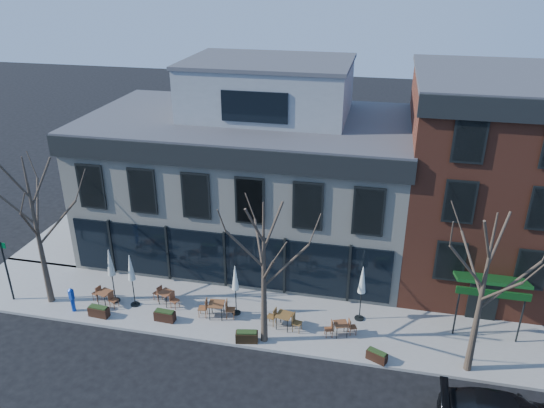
# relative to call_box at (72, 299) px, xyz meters

# --- Properties ---
(ground) EXTENTS (120.00, 120.00, 0.00)m
(ground) POSITION_rel_call_box_xyz_m (6.88, 3.74, -0.86)
(ground) COLOR black
(ground) RESTS_ON ground
(sidewalk_front) EXTENTS (33.50, 4.70, 0.15)m
(sidewalk_front) POSITION_rel_call_box_xyz_m (10.13, 1.59, -0.79)
(sidewalk_front) COLOR gray
(sidewalk_front) RESTS_ON ground
(sidewalk_side) EXTENTS (4.50, 12.00, 0.15)m
(sidewalk_side) POSITION_rel_call_box_xyz_m (-4.37, 9.74, -0.79)
(sidewalk_side) COLOR gray
(sidewalk_side) RESTS_ON ground
(corner_building) EXTENTS (18.39, 10.39, 11.10)m
(corner_building) POSITION_rel_call_box_xyz_m (6.95, 8.81, 3.86)
(corner_building) COLOR beige
(corner_building) RESTS_ON ground
(red_brick_building) EXTENTS (8.20, 11.78, 11.18)m
(red_brick_building) POSITION_rel_call_box_xyz_m (19.88, 8.72, 4.77)
(red_brick_building) COLOR brown
(red_brick_building) RESTS_ON ground
(tree_corner) EXTENTS (3.93, 3.98, 7.92)m
(tree_corner) POSITION_rel_call_box_xyz_m (-1.61, 0.53, 3.38)
(tree_corner) COLOR #382B21
(tree_corner) RESTS_ON sidewalk_front
(tree_mid) EXTENTS (3.50, 3.55, 7.04)m
(tree_mid) POSITION_rel_call_box_xyz_m (9.89, -0.17, 2.93)
(tree_mid) COLOR #382B21
(tree_mid) RESTS_ON sidewalk_front
(tree_right) EXTENTS (3.72, 3.77, 7.48)m
(tree_right) POSITION_rel_call_box_xyz_m (18.89, -0.17, 3.16)
(tree_right) COLOR #382B21
(tree_right) RESTS_ON sidewalk_front
(sign_pole) EXTENTS (0.50, 0.10, 3.40)m
(sign_pole) POSITION_rel_call_box_xyz_m (-3.62, 0.24, 1.21)
(sign_pole) COLOR black
(sign_pole) RESTS_ON sidewalk_front
(call_box) EXTENTS (0.27, 0.27, 1.35)m
(call_box) POSITION_rel_call_box_xyz_m (0.00, 0.00, 0.00)
(call_box) COLOR #0C319C
(call_box) RESTS_ON sidewalk_front
(cafe_set_0) EXTENTS (1.68, 0.91, 0.86)m
(cafe_set_0) POSITION_rel_call_box_xyz_m (1.27, 0.91, -0.27)
(cafe_set_0) COLOR brown
(cafe_set_0) RESTS_ON sidewalk_front
(cafe_set_1) EXTENTS (1.67, 1.00, 0.87)m
(cafe_set_1) POSITION_rel_call_box_xyz_m (4.32, 1.56, -0.27)
(cafe_set_1) COLOR brown
(cafe_set_1) RESTS_ON sidewalk_front
(cafe_set_2) EXTENTS (1.89, 0.83, 0.98)m
(cafe_set_2) POSITION_rel_call_box_xyz_m (7.19, 1.05, -0.21)
(cafe_set_2) COLOR brown
(cafe_set_2) RESTS_ON sidewalk_front
(cafe_set_4) EXTENTS (1.82, 0.83, 0.93)m
(cafe_set_4) POSITION_rel_call_box_xyz_m (10.60, 0.93, -0.23)
(cafe_set_4) COLOR brown
(cafe_set_4) RESTS_ON sidewalk_front
(cafe_set_5) EXTENTS (1.58, 0.91, 0.81)m
(cafe_set_5) POSITION_rel_call_box_xyz_m (13.30, 0.95, -0.30)
(cafe_set_5) COLOR brown
(cafe_set_5) RESTS_ON sidewalk_front
(umbrella_0) EXTENTS (0.49, 0.49, 3.04)m
(umbrella_0) POSITION_rel_call_box_xyz_m (1.65, 1.22, 1.43)
(umbrella_0) COLOR black
(umbrella_0) RESTS_ON sidewalk_front
(umbrella_1) EXTENTS (0.47, 0.47, 2.92)m
(umbrella_1) POSITION_rel_call_box_xyz_m (2.79, 1.12, 1.35)
(umbrella_1) COLOR black
(umbrella_1) RESTS_ON sidewalk_front
(umbrella_2) EXTENTS (0.44, 0.44, 2.73)m
(umbrella_2) POSITION_rel_call_box_xyz_m (8.05, 1.54, 1.22)
(umbrella_2) COLOR black
(umbrella_2) RESTS_ON sidewalk_front
(umbrella_4) EXTENTS (0.48, 0.48, 2.97)m
(umbrella_4) POSITION_rel_call_box_xyz_m (14.09, 2.40, 1.38)
(umbrella_4) COLOR black
(umbrella_4) RESTS_ON sidewalk_front
(planter_0) EXTENTS (1.03, 0.47, 0.57)m
(planter_0) POSITION_rel_call_box_xyz_m (1.47, -0.13, -0.43)
(planter_0) COLOR black
(planter_0) RESTS_ON sidewalk_front
(planter_1) EXTENTS (1.03, 0.45, 0.57)m
(planter_1) POSITION_rel_call_box_xyz_m (4.80, 0.24, -0.43)
(planter_1) COLOR black
(planter_1) RESTS_ON sidewalk_front
(planter_2) EXTENTS (1.08, 0.59, 0.57)m
(planter_2) POSITION_rel_call_box_xyz_m (9.12, -0.45, -0.43)
(planter_2) COLOR black
(planter_2) RESTS_ON sidewalk_front
(planter_3) EXTENTS (0.97, 0.71, 0.51)m
(planter_3) POSITION_rel_call_box_xyz_m (15.03, -0.46, -0.46)
(planter_3) COLOR black
(planter_3) RESTS_ON sidewalk_front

